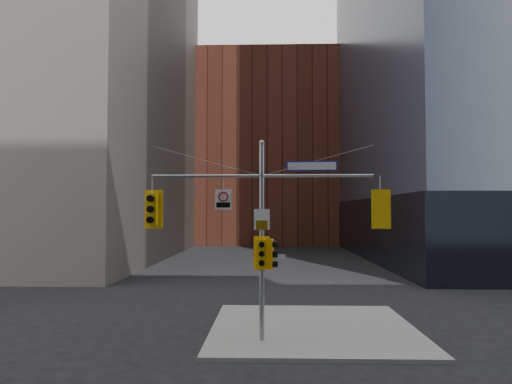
# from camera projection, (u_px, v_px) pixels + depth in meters

# --- Properties ---
(ground) EXTENTS (160.00, 160.00, 0.00)m
(ground) POSITION_uv_depth(u_px,v_px,m) (261.00, 363.00, 14.18)
(ground) COLOR black
(ground) RESTS_ON ground
(sidewalk_corner) EXTENTS (8.00, 8.00, 0.15)m
(sidewalk_corner) POSITION_uv_depth(u_px,v_px,m) (313.00, 328.00, 18.12)
(sidewalk_corner) COLOR gray
(sidewalk_corner) RESTS_ON ground
(brick_midrise) EXTENTS (26.00, 20.00, 28.00)m
(brick_midrise) POSITION_uv_depth(u_px,v_px,m) (267.00, 154.00, 72.71)
(brick_midrise) COLOR brown
(brick_midrise) RESTS_ON ground
(signal_assembly) EXTENTS (8.00, 0.80, 7.30)m
(signal_assembly) POSITION_uv_depth(u_px,v_px,m) (262.00, 220.00, 16.36)
(signal_assembly) COLOR #92959B
(signal_assembly) RESTS_ON ground
(traffic_light_west_arm) EXTENTS (0.68, 0.55, 1.41)m
(traffic_light_west_arm) POSITION_uv_depth(u_px,v_px,m) (152.00, 209.00, 16.51)
(traffic_light_west_arm) COLOR #FFB90D
(traffic_light_west_arm) RESTS_ON ground
(traffic_light_east_arm) EXTENTS (0.66, 0.56, 1.39)m
(traffic_light_east_arm) POSITION_uv_depth(u_px,v_px,m) (380.00, 209.00, 16.25)
(traffic_light_east_arm) COLOR #FFB90D
(traffic_light_east_arm) RESTS_ON ground
(traffic_light_pole_side) EXTENTS (0.46, 0.39, 1.07)m
(traffic_light_pole_side) POSITION_uv_depth(u_px,v_px,m) (271.00, 254.00, 16.30)
(traffic_light_pole_side) COLOR #FFB90D
(traffic_light_pole_side) RESTS_ON ground
(traffic_light_pole_front) EXTENTS (0.57, 0.45, 1.19)m
(traffic_light_pole_front) POSITION_uv_depth(u_px,v_px,m) (262.00, 253.00, 16.04)
(traffic_light_pole_front) COLOR #FFB90D
(traffic_light_pole_front) RESTS_ON ground
(street_sign_blade) EXTENTS (1.84, 0.17, 0.36)m
(street_sign_blade) POSITION_uv_depth(u_px,v_px,m) (312.00, 166.00, 16.40)
(street_sign_blade) COLOR #101B99
(street_sign_blade) RESTS_ON ground
(regulatory_sign_arm) EXTENTS (0.59, 0.10, 0.74)m
(regulatory_sign_arm) POSITION_uv_depth(u_px,v_px,m) (223.00, 199.00, 16.41)
(regulatory_sign_arm) COLOR silver
(regulatory_sign_arm) RESTS_ON ground
(regulatory_sign_pole) EXTENTS (0.56, 0.05, 0.74)m
(regulatory_sign_pole) POSITION_uv_depth(u_px,v_px,m) (262.00, 220.00, 16.25)
(regulatory_sign_pole) COLOR silver
(regulatory_sign_pole) RESTS_ON ground
(street_blade_ew) EXTENTS (0.78, 0.09, 0.16)m
(street_blade_ew) POSITION_uv_depth(u_px,v_px,m) (274.00, 256.00, 16.30)
(street_blade_ew) COLOR silver
(street_blade_ew) RESTS_ON ground
(street_blade_ns) EXTENTS (0.06, 0.68, 0.14)m
(street_blade_ns) POSITION_uv_depth(u_px,v_px,m) (262.00, 261.00, 16.75)
(street_blade_ns) COLOR #145926
(street_blade_ns) RESTS_ON ground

